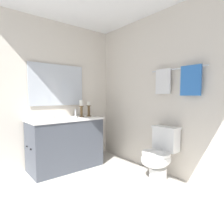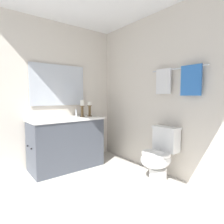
{
  "view_description": "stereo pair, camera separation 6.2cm",
  "coord_description": "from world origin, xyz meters",
  "px_view_note": "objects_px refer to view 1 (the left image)",
  "views": [
    {
      "loc": [
        1.65,
        -1.3,
        1.18
      ],
      "look_at": [
        -0.45,
        0.43,
        0.95
      ],
      "focal_mm": 30.14,
      "sensor_mm": 36.0,
      "label": 1
    },
    {
      "loc": [
        1.69,
        -1.25,
        1.18
      ],
      "look_at": [
        -0.45,
        0.43,
        0.95
      ],
      "focal_mm": 30.14,
      "sensor_mm": 36.0,
      "label": 2
    }
  ],
  "objects_px": {
    "mirror": "(57,85)",
    "toilet": "(159,155)",
    "candle_holder_tall": "(89,109)",
    "towel_center": "(191,81)",
    "sink_basin": "(65,121)",
    "vanity_cabinet": "(66,143)",
    "towel_bar": "(177,69)",
    "towel_near_vanity": "(163,82)",
    "candle_holder_short": "(81,108)"
  },
  "relations": [
    {
      "from": "towel_center",
      "to": "toilet",
      "type": "bearing_deg",
      "value": -147.29
    },
    {
      "from": "candle_holder_tall",
      "to": "toilet",
      "type": "distance_m",
      "value": 1.45
    },
    {
      "from": "mirror",
      "to": "candle_holder_tall",
      "type": "height_order",
      "value": "mirror"
    },
    {
      "from": "sink_basin",
      "to": "candle_holder_tall",
      "type": "relative_size",
      "value": 1.55
    },
    {
      "from": "mirror",
      "to": "towel_bar",
      "type": "bearing_deg",
      "value": 31.98
    },
    {
      "from": "sink_basin",
      "to": "towel_center",
      "type": "bearing_deg",
      "value": 32.58
    },
    {
      "from": "candle_holder_tall",
      "to": "towel_center",
      "type": "distance_m",
      "value": 1.74
    },
    {
      "from": "candle_holder_short",
      "to": "toilet",
      "type": "distance_m",
      "value": 1.51
    },
    {
      "from": "sink_basin",
      "to": "towel_near_vanity",
      "type": "height_order",
      "value": "towel_near_vanity"
    },
    {
      "from": "sink_basin",
      "to": "towel_center",
      "type": "distance_m",
      "value": 1.97
    },
    {
      "from": "mirror",
      "to": "candle_holder_tall",
      "type": "bearing_deg",
      "value": 60.55
    },
    {
      "from": "sink_basin",
      "to": "towel_near_vanity",
      "type": "relative_size",
      "value": 1.1
    },
    {
      "from": "vanity_cabinet",
      "to": "towel_center",
      "type": "relative_size",
      "value": 3.0
    },
    {
      "from": "towel_near_vanity",
      "to": "candle_holder_tall",
      "type": "bearing_deg",
      "value": -155.07
    },
    {
      "from": "sink_basin",
      "to": "toilet",
      "type": "height_order",
      "value": "sink_basin"
    },
    {
      "from": "towel_center",
      "to": "mirror",
      "type": "bearing_deg",
      "value": -151.48
    },
    {
      "from": "candle_holder_tall",
      "to": "towel_center",
      "type": "bearing_deg",
      "value": 18.85
    },
    {
      "from": "sink_basin",
      "to": "mirror",
      "type": "bearing_deg",
      "value": -179.8
    },
    {
      "from": "candle_holder_short",
      "to": "toilet",
      "type": "relative_size",
      "value": 0.38
    },
    {
      "from": "towel_near_vanity",
      "to": "sink_basin",
      "type": "bearing_deg",
      "value": -138.86
    },
    {
      "from": "towel_center",
      "to": "candle_holder_short",
      "type": "bearing_deg",
      "value": -156.75
    },
    {
      "from": "candle_holder_tall",
      "to": "toilet",
      "type": "height_order",
      "value": "candle_holder_tall"
    },
    {
      "from": "sink_basin",
      "to": "mirror",
      "type": "relative_size",
      "value": 0.42
    },
    {
      "from": "sink_basin",
      "to": "towel_center",
      "type": "xyz_separation_m",
      "value": [
        1.58,
        1.01,
        0.6
      ]
    },
    {
      "from": "sink_basin",
      "to": "toilet",
      "type": "relative_size",
      "value": 0.54
    },
    {
      "from": "towel_near_vanity",
      "to": "towel_center",
      "type": "height_order",
      "value": "same"
    },
    {
      "from": "towel_bar",
      "to": "towel_near_vanity",
      "type": "relative_size",
      "value": 2.33
    },
    {
      "from": "candle_holder_short",
      "to": "towel_near_vanity",
      "type": "xyz_separation_m",
      "value": [
        1.18,
        0.69,
        0.42
      ]
    },
    {
      "from": "vanity_cabinet",
      "to": "sink_basin",
      "type": "relative_size",
      "value": 2.91
    },
    {
      "from": "toilet",
      "to": "towel_near_vanity",
      "type": "xyz_separation_m",
      "value": [
        -0.11,
        0.2,
        1.03
      ]
    },
    {
      "from": "candle_holder_tall",
      "to": "candle_holder_short",
      "type": "xyz_separation_m",
      "value": [
        -0.01,
        -0.14,
        0.02
      ]
    },
    {
      "from": "vanity_cabinet",
      "to": "candle_holder_tall",
      "type": "relative_size",
      "value": 4.52
    },
    {
      "from": "vanity_cabinet",
      "to": "towel_near_vanity",
      "type": "height_order",
      "value": "towel_near_vanity"
    },
    {
      "from": "vanity_cabinet",
      "to": "towel_near_vanity",
      "type": "distance_m",
      "value": 1.82
    },
    {
      "from": "sink_basin",
      "to": "towel_center",
      "type": "relative_size",
      "value": 1.03
    },
    {
      "from": "sink_basin",
      "to": "candle_holder_tall",
      "type": "height_order",
      "value": "candle_holder_tall"
    },
    {
      "from": "sink_basin",
      "to": "towel_bar",
      "type": "relative_size",
      "value": 0.47
    },
    {
      "from": "mirror",
      "to": "toilet",
      "type": "relative_size",
      "value": 1.28
    },
    {
      "from": "sink_basin",
      "to": "candle_holder_short",
      "type": "xyz_separation_m",
      "value": [
        -0.03,
        0.32,
        0.19
      ]
    },
    {
      "from": "vanity_cabinet",
      "to": "towel_near_vanity",
      "type": "relative_size",
      "value": 3.21
    },
    {
      "from": "vanity_cabinet",
      "to": "mirror",
      "type": "xyz_separation_m",
      "value": [
        -0.28,
        0.0,
        0.96
      ]
    },
    {
      "from": "candle_holder_tall",
      "to": "towel_bar",
      "type": "relative_size",
      "value": 0.31
    },
    {
      "from": "sink_basin",
      "to": "mirror",
      "type": "xyz_separation_m",
      "value": [
        -0.28,
        -0.0,
        0.59
      ]
    },
    {
      "from": "vanity_cabinet",
      "to": "candle_holder_tall",
      "type": "height_order",
      "value": "candle_holder_tall"
    },
    {
      "from": "toilet",
      "to": "towel_center",
      "type": "xyz_separation_m",
      "value": [
        0.32,
        0.2,
        1.02
      ]
    },
    {
      "from": "mirror",
      "to": "towel_near_vanity",
      "type": "distance_m",
      "value": 1.76
    },
    {
      "from": "candle_holder_tall",
      "to": "candle_holder_short",
      "type": "relative_size",
      "value": 0.9
    },
    {
      "from": "candle_holder_tall",
      "to": "towel_bar",
      "type": "distance_m",
      "value": 1.61
    },
    {
      "from": "candle_holder_tall",
      "to": "towel_center",
      "type": "xyz_separation_m",
      "value": [
        1.6,
        0.54,
        0.42
      ]
    },
    {
      "from": "vanity_cabinet",
      "to": "towel_center",
      "type": "xyz_separation_m",
      "value": [
        1.58,
        1.01,
        0.97
      ]
    }
  ]
}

